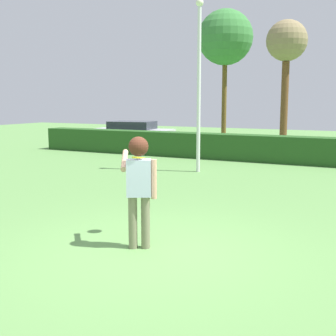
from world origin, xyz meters
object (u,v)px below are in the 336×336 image
at_px(willow_tree, 287,44).
at_px(person, 139,179).
at_px(frisbee, 139,158).
at_px(oak_tree, 225,38).
at_px(parked_car_silver, 132,132).
at_px(lamppost, 199,78).

bearing_deg(willow_tree, person, -83.96).
distance_m(person, frisbee, 0.74).
height_order(person, oak_tree, oak_tree).
distance_m(oak_tree, willow_tree, 4.36).
xyz_separation_m(oak_tree, willow_tree, (4.03, -1.47, -0.75)).
bearing_deg(willow_tree, parked_car_silver, -141.16).
distance_m(person, oak_tree, 21.97).
distance_m(person, lamppost, 7.97).
height_order(frisbee, lamppost, lamppost).
relative_size(person, oak_tree, 0.23).
xyz_separation_m(person, willow_tree, (-2.02, 19.07, 4.20)).
height_order(person, parked_car_silver, person).
height_order(frisbee, parked_car_silver, frisbee).
bearing_deg(parked_car_silver, willow_tree, 38.84).
relative_size(person, willow_tree, 0.27).
bearing_deg(lamppost, frisbee, -75.11).
bearing_deg(lamppost, willow_tree, 89.26).
height_order(lamppost, oak_tree, oak_tree).
height_order(parked_car_silver, willow_tree, willow_tree).
bearing_deg(oak_tree, parked_car_silver, -110.59).
distance_m(frisbee, lamppost, 7.25).
bearing_deg(frisbee, person, -59.55).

